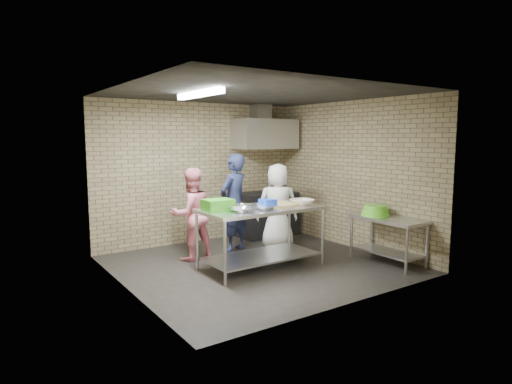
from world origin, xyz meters
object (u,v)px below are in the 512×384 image
Objects in this scene: blue_tub at (268,204)px; man_navy at (234,203)px; stove at (266,214)px; bottle_red at (262,138)px; prep_table at (261,237)px; green_crate at (218,205)px; woman_pink at (191,214)px; green_basin at (376,210)px; woman_white at (278,206)px; side_counter at (388,240)px.

blue_tub is 1.21m from man_navy.
bottle_red is at bearing 78.23° from stove.
green_crate is (-0.70, 0.12, 0.56)m from prep_table.
bottle_red reaches higher than prep_table.
woman_pink is (-0.75, 1.14, -0.26)m from blue_tub.
blue_tub is (-1.33, -1.89, 0.57)m from stove.
stove is 6.67× the size of bottle_red.
stove is 1.60m from bottle_red.
woman_pink reaches higher than stove.
woman_pink is at bearing 89.84° from green_crate.
prep_table is 9.00× the size of blue_tub.
green_basin is 0.30× the size of woman_pink.
stove is 2.61× the size of green_basin.
woman_white is at bearing 23.38° from green_crate.
green_crate is 3.03m from bottle_red.
side_counter is 1.00× the size of stove.
side_counter is 3.25m from woman_pink.
side_counter is at bearing -25.76° from blue_tub.
prep_table is 1.59× the size of side_counter.
green_crate reaches higher than green_basin.
bottle_red is at bearing 54.78° from prep_table.
side_counter is at bearing -80.71° from stove.
green_crate is at bearing 161.71° from green_basin.
prep_table is at bearing 70.66° from woman_white.
green_basin is at bearing -19.10° from blue_tub.
stove is at bearing -171.20° from man_navy.
prep_table is 0.56m from blue_tub.
man_navy is 1.14× the size of woman_pink.
prep_table is at bearing 60.13° from man_navy.
bottle_red is 1.95m from man_navy.
green_basin is at bearing 94.57° from side_counter.
blue_tub reaches higher than side_counter.
stove is 2.23m from woman_pink.
bottle_red reaches higher than blue_tub.
woman_white is at bearing 140.73° from man_navy.
woman_white reaches higher than prep_table.
green_basin is at bearing -82.10° from bottle_red.
man_navy is at bearing 84.23° from blue_tub.
side_counter is 5.67× the size of blue_tub.
woman_white is at bearing 45.93° from blue_tub.
stove is (1.38, 1.79, -0.03)m from prep_table.
prep_table is 2.93m from bottle_red.
man_navy is (-1.26, -0.93, -1.16)m from bottle_red.
blue_tub is at bearing -63.43° from prep_table.
green_crate is at bearing 156.90° from side_counter.
green_crate is 0.24× the size of man_navy.
bottle_red is 0.12× the size of woman_white.
side_counter is at bearing -85.43° from green_basin.
woman_pink is 0.98× the size of woman_white.
side_counter is at bearing 139.87° from woman_pink.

